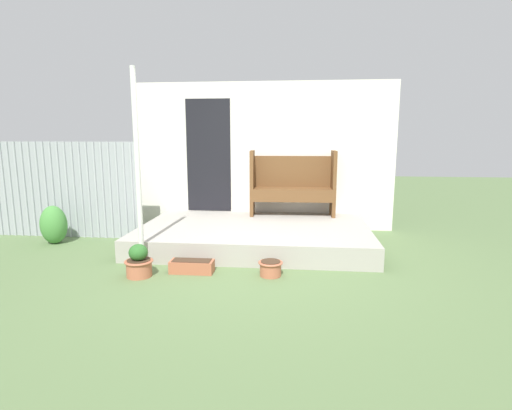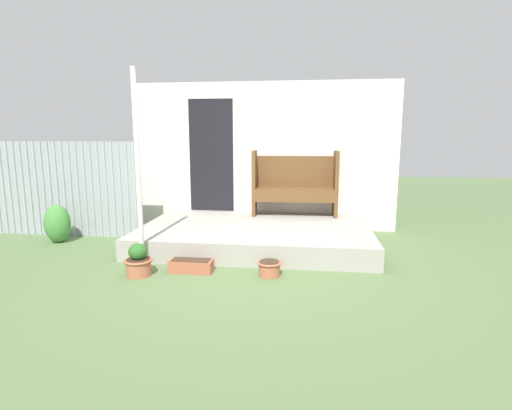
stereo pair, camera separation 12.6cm
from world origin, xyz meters
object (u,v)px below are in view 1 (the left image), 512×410
object	(u,v)px
shrub_by_fence	(54,225)
support_post	(138,171)
planter_box_rect	(192,266)
flower_pot_left	(139,262)
flower_pot_middle	(271,268)
bench	(292,182)

from	to	relation	value
shrub_by_fence	support_post	bearing A→B (deg)	-28.06
support_post	planter_box_rect	world-z (taller)	support_post
flower_pot_left	flower_pot_middle	bearing A→B (deg)	6.73
bench	flower_pot_middle	bearing A→B (deg)	-97.75
bench	shrub_by_fence	size ratio (longest dim) A/B	2.43
planter_box_rect	shrub_by_fence	size ratio (longest dim) A/B	0.89
support_post	flower_pot_left	size ratio (longest dim) A/B	6.25
support_post	shrub_by_fence	bearing A→B (deg)	151.94
support_post	bench	size ratio (longest dim) A/B	1.70
flower_pot_left	flower_pot_middle	world-z (taller)	flower_pot_left
flower_pot_middle	shrub_by_fence	distance (m)	3.65
planter_box_rect	flower_pot_left	bearing A→B (deg)	-161.58
bench	flower_pot_middle	xyz separation A→B (m)	(-0.22, -2.26, -0.78)
bench	planter_box_rect	bearing A→B (deg)	-120.23
support_post	flower_pot_left	bearing A→B (deg)	-74.59
flower_pot_left	flower_pot_middle	distance (m)	1.59
support_post	flower_pot_middle	bearing A→B (deg)	-4.77
support_post	flower_pot_left	xyz separation A→B (m)	(0.09, -0.32, -1.07)
bench	planter_box_rect	distance (m)	2.67
flower_pot_middle	bench	bearing A→B (deg)	84.48
flower_pot_left	planter_box_rect	distance (m)	0.64
flower_pot_middle	shrub_by_fence	size ratio (longest dim) A/B	0.50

